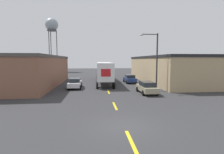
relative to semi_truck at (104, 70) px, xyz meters
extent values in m
plane|color=#333335|center=(0.02, -22.04, -2.31)|extent=(160.00, 160.00, 0.00)
cube|color=yellow|center=(0.02, -24.19, -2.30)|extent=(0.20, 2.73, 0.01)
cube|color=yellow|center=(0.02, -17.05, -2.30)|extent=(0.20, 2.73, 0.01)
cube|color=yellow|center=(0.02, -9.91, -2.30)|extent=(0.20, 2.73, 0.01)
cube|color=brown|center=(-12.90, -2.63, -0.02)|extent=(10.19, 20.87, 4.57)
cube|color=#4C4742|center=(-12.90, -2.63, 2.46)|extent=(10.39, 21.07, 0.40)
cube|color=tan|center=(13.49, 0.33, -0.01)|extent=(11.27, 23.42, 4.60)
cube|color=#232326|center=(13.49, 0.33, 2.49)|extent=(11.47, 23.62, 0.40)
cube|color=black|center=(0.16, 6.66, -0.31)|extent=(2.44, 3.00, 3.04)
cube|color=white|center=(-0.04, -1.60, 0.12)|extent=(2.80, 13.02, 2.72)
cube|color=red|center=(-0.19, -8.09, 0.12)|extent=(1.37, 0.06, 1.09)
cylinder|color=black|center=(1.41, 7.00, -1.83)|extent=(0.30, 0.97, 0.96)
cylinder|color=black|center=(-1.08, 7.05, -1.83)|extent=(0.30, 0.97, 0.96)
cylinder|color=black|center=(1.38, 5.82, -1.83)|extent=(0.30, 0.97, 0.96)
cylinder|color=black|center=(-1.11, 5.87, -1.83)|extent=(0.30, 0.97, 0.96)
cylinder|color=black|center=(1.11, -5.91, -1.83)|extent=(0.30, 0.97, 0.96)
cylinder|color=black|center=(-1.38, -5.85, -1.83)|extent=(0.30, 0.97, 0.96)
cylinder|color=black|center=(1.08, -7.31, -1.83)|extent=(0.30, 0.97, 0.96)
cylinder|color=black|center=(-1.42, -7.25, -1.83)|extent=(0.30, 0.97, 0.96)
cube|color=silver|center=(-4.75, -6.16, -1.68)|extent=(1.72, 4.57, 0.63)
cube|color=#23282D|center=(-4.75, -6.29, -1.08)|extent=(1.52, 2.38, 0.56)
cylinder|color=black|center=(-3.88, -4.74, -1.99)|extent=(0.22, 0.63, 0.63)
cylinder|color=black|center=(-5.61, -4.74, -1.99)|extent=(0.22, 0.63, 0.63)
cylinder|color=black|center=(-3.88, -7.57, -1.99)|extent=(0.22, 0.63, 0.63)
cylinder|color=black|center=(-5.61, -7.57, -1.99)|extent=(0.22, 0.63, 0.63)
cube|color=tan|center=(4.79, -11.34, -1.68)|extent=(1.72, 4.57, 0.63)
cube|color=#23282D|center=(4.79, -11.47, -1.08)|extent=(1.52, 2.38, 0.56)
cylinder|color=black|center=(5.65, -9.92, -1.99)|extent=(0.22, 0.63, 0.63)
cylinder|color=black|center=(3.93, -9.92, -1.99)|extent=(0.22, 0.63, 0.63)
cylinder|color=black|center=(5.65, -12.75, -1.99)|extent=(0.22, 0.63, 0.63)
cylinder|color=black|center=(3.93, -12.75, -1.99)|extent=(0.22, 0.63, 0.63)
cube|color=navy|center=(4.79, -0.69, -1.68)|extent=(1.72, 4.57, 0.63)
cube|color=#23282D|center=(4.79, -0.82, -1.08)|extent=(1.52, 2.38, 0.56)
cylinder|color=black|center=(5.65, 0.73, -1.99)|extent=(0.22, 0.63, 0.63)
cylinder|color=black|center=(3.93, 0.73, -1.99)|extent=(0.22, 0.63, 0.63)
cylinder|color=black|center=(5.65, -2.11, -1.99)|extent=(0.22, 0.63, 0.63)
cylinder|color=black|center=(3.93, -2.11, -1.99)|extent=(0.22, 0.63, 0.63)
cylinder|color=#47474C|center=(-15.80, 36.03, 5.43)|extent=(0.28, 0.28, 15.47)
cylinder|color=#47474C|center=(-18.29, 37.47, 5.43)|extent=(0.28, 0.28, 15.47)
cylinder|color=#47474C|center=(-18.29, 34.60, 5.43)|extent=(0.28, 0.28, 15.47)
cylinder|color=#4C4C51|center=(-17.46, 36.03, 12.96)|extent=(3.60, 3.60, 0.30)
sphere|color=#939EA8|center=(-17.46, 36.03, 15.18)|extent=(4.74, 4.74, 4.74)
cylinder|color=#2D2D30|center=(6.72, -9.51, 1.60)|extent=(0.20, 0.20, 7.82)
cylinder|color=#2D2D30|center=(5.61, -9.51, 5.36)|extent=(2.22, 0.11, 0.11)
ellipsoid|color=silver|center=(4.50, -9.51, 5.26)|extent=(0.56, 0.32, 0.22)
camera|label=1|loc=(-1.87, -32.73, 1.90)|focal=28.00mm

